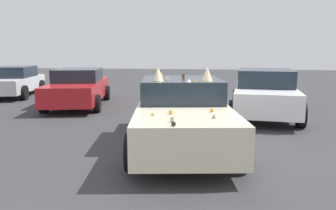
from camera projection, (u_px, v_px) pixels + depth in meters
The scene contains 5 objects.
ground_plane at pixel (182, 146), 6.98m from camera, with size 60.00×60.00×0.00m, color #38383A.
art_car_decorated at pixel (182, 113), 6.94m from camera, with size 4.79×2.57×1.72m.
parked_sedan_far_right at pixel (265, 93), 10.01m from camera, with size 4.15×2.35×1.47m.
parked_sedan_behind_right at pixel (13, 81), 14.64m from camera, with size 4.30×2.61×1.35m.
parked_sedan_behind_left at pixel (79, 87), 12.09m from camera, with size 4.80×2.60×1.38m.
Camera 1 is at (-6.72, -0.57, 2.04)m, focal length 34.51 mm.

